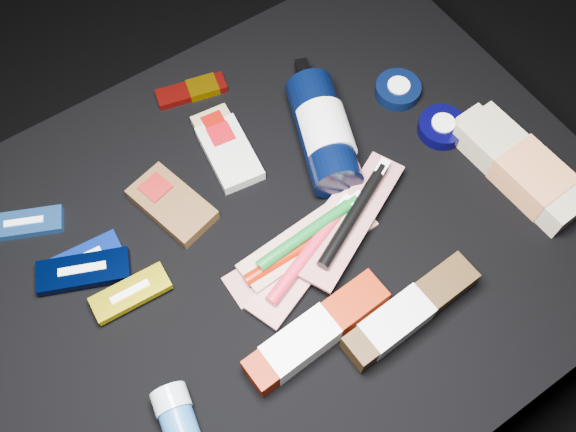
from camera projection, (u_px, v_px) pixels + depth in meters
ground at (285, 317)px, 1.32m from camera, size 3.00×3.00×0.00m
cloth_table at (284, 281)px, 1.14m from camera, size 0.98×0.78×0.40m
luna_bar_0 at (25, 223)px, 0.96m from camera, size 0.12×0.08×0.01m
luna_bar_1 at (83, 260)px, 0.93m from camera, size 0.12×0.05×0.02m
luna_bar_2 at (84, 271)px, 0.92m from camera, size 0.14×0.10×0.02m
luna_bar_3 at (131, 293)px, 0.90m from camera, size 0.11×0.05×0.01m
clif_bar_0 at (170, 202)px, 0.97m from camera, size 0.10×0.14×0.02m
clif_bar_1 at (228, 151)px, 1.01m from camera, size 0.09×0.13×0.02m
clif_bar_2 at (221, 137)px, 1.03m from camera, size 0.08×0.12×0.02m
power_bar at (195, 90)px, 1.07m from camera, size 0.12×0.06×0.01m
lotion_bottle at (323, 132)px, 1.00m from camera, size 0.14×0.25×0.08m
cream_tin_upper at (398, 90)px, 1.07m from camera, size 0.08×0.08×0.02m
cream_tin_lower at (442, 127)px, 1.03m from camera, size 0.08×0.08×0.02m
bodywash_bottle at (523, 169)px, 0.98m from camera, size 0.09×0.23×0.05m
deodorant_stick at (181, 430)px, 0.81m from camera, size 0.07×0.12×0.05m
toothbrush_pack_0 at (304, 248)px, 0.94m from camera, size 0.24×0.06×0.03m
toothbrush_pack_1 at (311, 251)px, 0.93m from camera, size 0.24×0.14×0.03m
toothbrush_pack_2 at (310, 233)px, 0.93m from camera, size 0.23×0.07×0.03m
toothbrush_pack_3 at (354, 215)px, 0.94m from camera, size 0.24×0.15×0.03m
toothpaste_carton_red at (311, 336)px, 0.87m from camera, size 0.22×0.06×0.04m
toothpaste_carton_green at (405, 315)px, 0.87m from camera, size 0.21×0.06×0.04m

